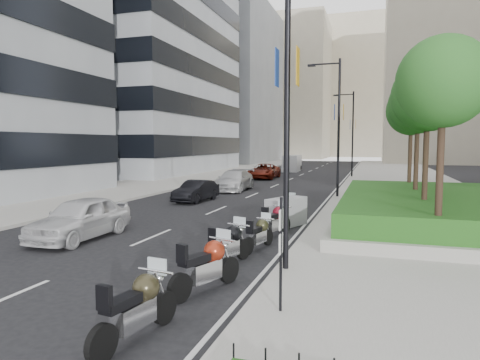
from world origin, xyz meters
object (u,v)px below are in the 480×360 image
at_px(motorcycle_1, 207,265).
at_px(motorcycle_4, 276,221).
at_px(motorcycle_3, 259,234).
at_px(car_d, 264,171).
at_px(lamp_post_0, 281,88).
at_px(car_b, 196,191).
at_px(lamp_post_1, 336,121).
at_px(motorcycle_0, 137,307).
at_px(motorcycle_2, 229,245).
at_px(car_c, 234,180).
at_px(motorcycle_5, 286,212).
at_px(lamp_post_2, 351,129).
at_px(delivery_van, 292,164).
at_px(car_a, 80,218).
at_px(motorcycle_6, 287,207).
at_px(parking_sign, 281,248).

bearing_deg(motorcycle_1, motorcycle_4, 17.92).
distance_m(motorcycle_3, car_d, 29.62).
bearing_deg(motorcycle_3, lamp_post_0, -140.51).
bearing_deg(car_b, lamp_post_1, 31.16).
distance_m(motorcycle_0, motorcycle_1, 2.79).
relative_size(motorcycle_2, motorcycle_3, 1.13).
height_order(lamp_post_0, car_c, lamp_post_0).
xyz_separation_m(motorcycle_0, motorcycle_5, (0.44, 11.41, -0.01)).
distance_m(lamp_post_2, car_c, 17.84).
height_order(lamp_post_1, car_d, lamp_post_1).
distance_m(lamp_post_1, motorcycle_0, 22.29).
xyz_separation_m(lamp_post_2, motorcycle_1, (-1.36, -37.00, -4.41)).
bearing_deg(delivery_van, car_a, -92.76).
bearing_deg(delivery_van, car_c, -92.38).
xyz_separation_m(lamp_post_2, motorcycle_4, (-1.15, -30.50, -4.45)).
bearing_deg(car_a, motorcycle_5, 34.16).
bearing_deg(motorcycle_6, motorcycle_0, -161.27).
relative_size(car_d, delivery_van, 1.09).
relative_size(lamp_post_0, motorcycle_3, 4.49).
relative_size(parking_sign, motorcycle_2, 1.10).
relative_size(lamp_post_2, motorcycle_6, 4.61).
xyz_separation_m(lamp_post_0, motorcycle_2, (-1.59, 0.28, -4.45)).
relative_size(lamp_post_1, delivery_van, 1.78).
bearing_deg(motorcycle_6, car_d, 35.84).
relative_size(motorcycle_4, car_b, 0.57).
distance_m(motorcycle_1, motorcycle_6, 10.78).
distance_m(parking_sign, motorcycle_4, 7.76).
distance_m(lamp_post_2, motorcycle_0, 40.07).
bearing_deg(motorcycle_1, delivery_van, 27.87).
distance_m(parking_sign, motorcycle_2, 4.06).
bearing_deg(delivery_van, car_b, -92.95).
distance_m(motorcycle_0, car_a, 9.35).
height_order(motorcycle_2, motorcycle_3, motorcycle_2).
bearing_deg(lamp_post_2, delivery_van, 132.46).
relative_size(motorcycle_2, motorcycle_5, 1.02).
distance_m(lamp_post_2, parking_sign, 38.18).
height_order(motorcycle_4, delivery_van, delivery_van).
bearing_deg(parking_sign, motorcycle_5, 100.67).
height_order(motorcycle_3, delivery_van, delivery_van).
bearing_deg(motorcycle_5, car_b, 70.59).
relative_size(car_b, car_c, 0.74).
distance_m(motorcycle_2, motorcycle_5, 6.36).
height_order(lamp_post_0, car_b, lamp_post_0).
bearing_deg(lamp_post_1, car_a, -118.22).
distance_m(lamp_post_2, motorcycle_1, 37.29).
distance_m(parking_sign, car_b, 18.22).
distance_m(parking_sign, motorcycle_5, 9.83).
bearing_deg(motorcycle_0, car_c, 22.94).
xyz_separation_m(parking_sign, car_c, (-8.47, 22.55, -0.68)).
height_order(lamp_post_2, car_a, lamp_post_2).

